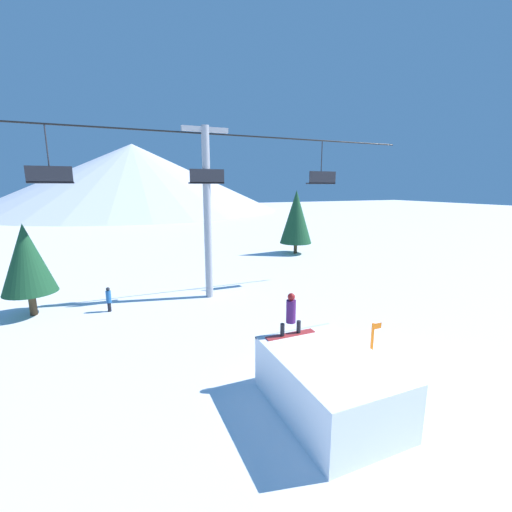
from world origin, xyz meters
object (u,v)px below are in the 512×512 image
(distant_skier, at_px, (109,298))
(snow_ramp, at_px, (328,384))
(snowboarder, at_px, (291,315))
(pine_tree_near, at_px, (27,259))
(trail_marker, at_px, (373,341))

(distant_skier, bearing_deg, snow_ramp, -62.79)
(snowboarder, xyz_separation_m, distant_skier, (-5.11, 8.90, -1.55))
(snowboarder, relative_size, pine_tree_near, 0.36)
(snow_ramp, relative_size, snowboarder, 2.44)
(pine_tree_near, distance_m, trail_marker, 15.39)
(pine_tree_near, bearing_deg, snow_ramp, -52.69)
(snow_ramp, relative_size, trail_marker, 2.81)
(pine_tree_near, bearing_deg, snowboarder, -49.41)
(pine_tree_near, distance_m, distant_skier, 4.01)
(snow_ramp, xyz_separation_m, distant_skier, (-5.40, 10.51, -0.12))
(trail_marker, distance_m, distant_skier, 12.20)
(snowboarder, xyz_separation_m, pine_tree_near, (-8.42, 9.83, 0.51))
(trail_marker, bearing_deg, distant_skier, 133.53)
(snowboarder, bearing_deg, pine_tree_near, 130.59)
(snow_ramp, distance_m, snowboarder, 2.17)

